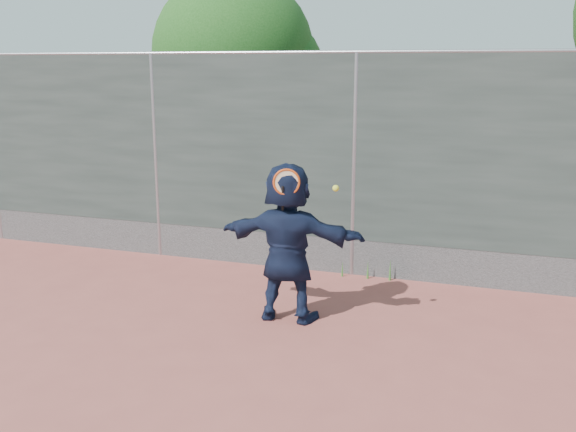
% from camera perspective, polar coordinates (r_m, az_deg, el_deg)
% --- Properties ---
extents(ground, '(80.00, 80.00, 0.00)m').
position_cam_1_polar(ground, '(5.91, -2.20, -15.41)').
color(ground, '#9E4C42').
rests_on(ground, ground).
extents(player, '(1.68, 0.55, 1.81)m').
position_cam_1_polar(player, '(7.17, 0.00, -2.35)').
color(player, '#141C37').
rests_on(player, ground).
extents(fence, '(20.00, 0.06, 3.03)m').
position_cam_1_polar(fence, '(8.64, 5.91, 4.86)').
color(fence, '#38423D').
rests_on(fence, ground).
extents(swing_action, '(0.73, 0.18, 0.51)m').
position_cam_1_polar(swing_action, '(6.79, 0.28, 2.83)').
color(swing_action, '#C74412').
rests_on(swing_action, ground).
extents(tree_left, '(3.15, 3.00, 4.53)m').
position_cam_1_polar(tree_left, '(12.33, -4.08, 13.73)').
color(tree_left, '#382314').
rests_on(tree_left, ground).
extents(weed_clump, '(0.68, 0.07, 0.30)m').
position_cam_1_polar(weed_clump, '(8.80, 7.40, -4.72)').
color(weed_clump, '#387226').
rests_on(weed_clump, ground).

